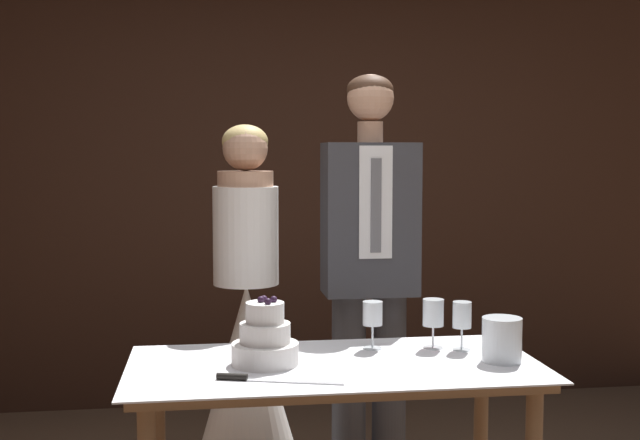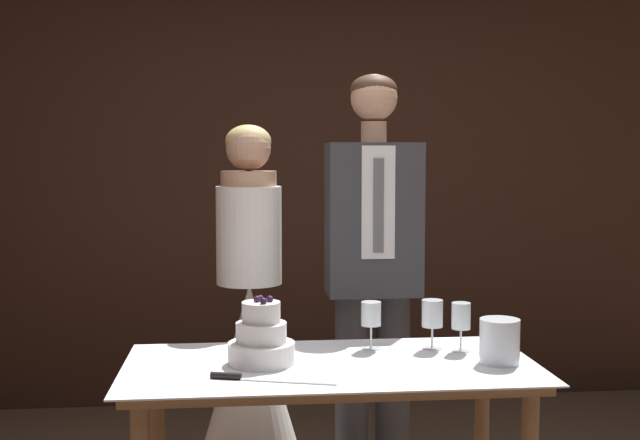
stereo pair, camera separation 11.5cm
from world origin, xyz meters
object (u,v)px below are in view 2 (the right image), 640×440
Objects in this scene: wine_glass_far at (432,316)px; wine_glass_near at (461,319)px; hurricane_candle at (500,342)px; bride at (250,362)px; wine_glass_middle at (371,316)px; cake_table at (331,391)px; cake_knife at (248,378)px; groom at (373,263)px; tiered_cake at (261,340)px.

wine_glass_near is at bearing -25.54° from wine_glass_far.
bride is (-0.85, 0.78, -0.25)m from hurricane_candle.
hurricane_candle is (0.41, -0.24, -0.05)m from wine_glass_middle.
wine_glass_far is 0.29m from hurricane_candle.
cake_knife reaches higher than cake_table.
wine_glass_middle reaches higher than cake_knife.
wine_glass_near is 0.10× the size of groom.
groom reaches higher than hurricane_candle.
cake_table is 0.48m from wine_glass_far.
bride reaches higher than tiered_cake.
cake_table is 0.34m from wine_glass_middle.
cake_table is 0.88× the size of bride.
bride reaches higher than cake_table.
tiered_cake reaches higher than cake_knife.
wine_glass_far reaches higher than hurricane_candle.
cake_table is at bearing 48.22° from cake_knife.
wine_glass_middle reaches higher than cake_table.
wine_glass_far reaches higher than cake_knife.
tiered_cake is 1.53× the size of hurricane_candle.
cake_knife is at bearing -171.93° from hurricane_candle.
tiered_cake reaches higher than hurricane_candle.
wine_glass_far is (0.68, 0.34, 0.12)m from cake_knife.
wine_glass_middle is at bearing 174.34° from wine_glass_far.
wine_glass_far is 0.59m from groom.
cake_knife is at bearing -159.21° from wine_glass_near.
wine_glass_far is (0.63, 0.14, 0.04)m from tiered_cake.
groom is at bearing 79.80° from wine_glass_middle.
bride is (-0.27, 0.73, -0.08)m from cake_table.
wine_glass_near is at bearing -11.98° from wine_glass_middle.
tiered_cake is 0.44m from wine_glass_middle.
wine_glass_near is 0.98× the size of wine_glass_far.
bride is 0.88× the size of groom.
cake_knife is 0.59m from wine_glass_middle.
cake_knife is at bearing -121.52° from groom.
cake_table is 9.20× the size of hurricane_candle.
wine_glass_near is 0.33m from wine_glass_middle.
tiered_cake is 1.31× the size of wine_glass_near.
cake_table is 5.99× the size of tiered_cake.
cake_table is 0.78× the size of groom.
tiered_cake is 0.88m from groom.
cake_knife is 0.22× the size of groom.
wine_glass_near is 0.66m from groom.
cake_table is 7.87× the size of wine_glass_near.
cake_knife is at bearing -141.51° from wine_glass_middle.
bride is (-0.76, 0.61, -0.30)m from wine_glass_near.
tiered_cake is at bearing 174.76° from hurricane_candle.
groom reaches higher than wine_glass_middle.
tiered_cake is 0.75m from bride.
wine_glass_near is (0.73, 0.10, 0.04)m from tiered_cake.
cake_table is at bearing 174.48° from hurricane_candle.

